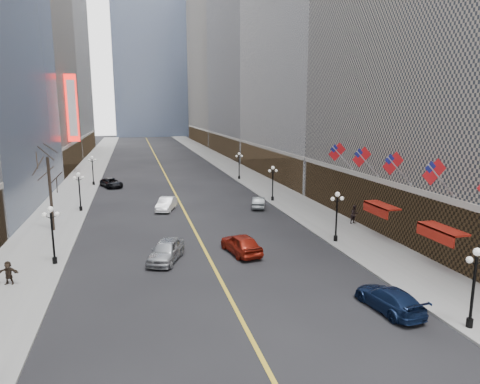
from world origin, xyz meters
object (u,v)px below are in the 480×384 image
streetlamp_east_1 (337,211)px  streetlamp_east_3 (239,163)px  streetlamp_east_0 (474,280)px  streetlamp_west_3 (93,167)px  car_nb_far (111,183)px  streetlamp_west_2 (79,188)px  streetlamp_west_1 (52,229)px  car_sb_near (389,299)px  streetlamp_east_2 (273,180)px  car_nb_near (166,251)px  car_sb_far (259,202)px  car_sb_mid (241,244)px  car_nb_mid (166,204)px

streetlamp_east_1 → streetlamp_east_3: (0.00, 36.00, 0.00)m
streetlamp_east_0 → streetlamp_east_3: same height
streetlamp_west_3 → car_nb_far: size_ratio=0.90×
streetlamp_east_1 → streetlamp_west_2: (-23.60, 18.00, 0.00)m
streetlamp_west_2 → streetlamp_east_3: bearing=37.3°
streetlamp_west_1 → car_sb_near: bearing=-31.9°
streetlamp_west_1 → streetlamp_west_3: same height
streetlamp_east_2 → car_nb_near: bearing=-128.5°
streetlamp_east_3 → streetlamp_east_1: bearing=-90.0°
car_sb_near → streetlamp_east_1: bearing=-109.1°
streetlamp_east_2 → streetlamp_west_3: 29.68m
streetlamp_east_2 → car_sb_near: streetlamp_east_2 is taller
streetlamp_east_3 → streetlamp_east_0: bearing=-90.0°
streetlamp_east_1 → car_sb_far: size_ratio=1.07×
streetlamp_west_1 → car_sb_mid: 14.76m
streetlamp_east_0 → streetlamp_east_3: size_ratio=1.00×
streetlamp_east_3 → streetlamp_west_1: 43.05m
streetlamp_west_1 → streetlamp_east_1: bearing=0.0°
streetlamp_west_1 → car_nb_mid: streetlamp_west_1 is taller
streetlamp_east_3 → car_sb_mid: (-9.01, -36.83, -2.05)m
streetlamp_west_2 → car_sb_mid: size_ratio=0.90×
streetlamp_east_2 → car_sb_near: size_ratio=0.92×
car_nb_far → streetlamp_west_2: bearing=-121.1°
car_nb_near → car_sb_far: bearing=74.6°
car_nb_far → car_sb_mid: (11.79, -34.65, 0.16)m
car_nb_far → streetlamp_east_0: bearing=-88.4°
streetlamp_east_1 → car_nb_far: size_ratio=0.90×
streetlamp_east_2 → streetlamp_west_1: same height
car_nb_mid → car_sb_mid: bearing=-56.2°
streetlamp_west_2 → streetlamp_west_3: bearing=90.0°
car_nb_far → streetlamp_east_2: bearing=-58.4°
car_nb_mid → car_nb_far: size_ratio=0.93×
car_sb_far → car_sb_mid: bearing=86.7°
car_nb_mid → car_nb_far: (-7.00, 17.43, -0.07)m
car_nb_mid → car_nb_near: bearing=-76.3°
car_nb_near → streetlamp_east_1: bearing=26.4°
car_nb_far → car_nb_mid: bearing=-89.2°
streetlamp_east_0 → streetlamp_west_3: same height
car_sb_mid → car_nb_near: bearing=-8.3°
streetlamp_east_1 → streetlamp_west_3: size_ratio=1.00×
streetlamp_east_3 → streetlamp_west_3: (-23.60, 0.00, 0.00)m
streetlamp_east_1 → car_sb_near: 13.38m
car_nb_mid → car_sb_near: bearing=-51.4°
car_sb_far → streetlamp_east_2: bearing=-114.3°
streetlamp_west_3 → car_nb_near: bearing=-77.2°
car_sb_far → streetlamp_east_1: bearing=118.8°
streetlamp_east_2 → car_sb_mid: 20.97m
car_nb_far → car_sb_mid: car_sb_mid is taller
car_nb_far → car_sb_mid: 36.60m
streetlamp_west_3 → car_sb_mid: bearing=-68.4°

